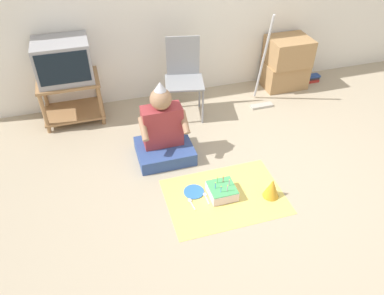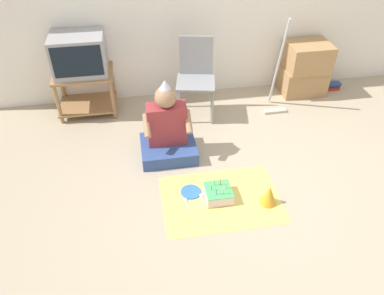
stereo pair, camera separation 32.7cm
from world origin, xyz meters
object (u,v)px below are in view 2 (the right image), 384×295
object	(u,v)px
book_pile	(332,86)
party_hat_blue	(269,195)
tv	(79,54)
cardboard_box_stack	(305,68)
folding_chair	(196,72)
dust_mop	(277,86)
birthday_cake	(218,193)
paper_plate	(191,192)
person_seated	(167,132)

from	to	relation	value
book_pile	party_hat_blue	size ratio (longest dim) A/B	0.98
tv	cardboard_box_stack	xyz separation A→B (m)	(2.72, -0.01, -0.39)
folding_chair	dust_mop	bearing A→B (deg)	-7.01
book_pile	birthday_cake	size ratio (longest dim) A/B	0.78
tv	folding_chair	distance (m)	1.31
dust_mop	party_hat_blue	world-z (taller)	dust_mop
tv	paper_plate	size ratio (longest dim) A/B	3.09
folding_chair	person_seated	size ratio (longest dim) A/B	1.08
cardboard_box_stack	person_seated	size ratio (longest dim) A/B	0.79
tv	person_seated	distance (m)	1.38
party_hat_blue	folding_chair	bearing A→B (deg)	103.27
paper_plate	birthday_cake	bearing A→B (deg)	-23.97
paper_plate	party_hat_blue	bearing A→B (deg)	-20.07
book_pile	party_hat_blue	bearing A→B (deg)	-129.42
party_hat_blue	paper_plate	bearing A→B (deg)	159.93
cardboard_box_stack	tv	bearing A→B (deg)	179.83
tv	folding_chair	world-z (taller)	tv
dust_mop	party_hat_blue	bearing A→B (deg)	-111.03
folding_chair	person_seated	distance (m)	0.89
cardboard_box_stack	person_seated	bearing A→B (deg)	-152.60
party_hat_blue	person_seated	bearing A→B (deg)	132.96
person_seated	folding_chair	bearing A→B (deg)	60.39
person_seated	birthday_cake	size ratio (longest dim) A/B	3.48
dust_mop	paper_plate	world-z (taller)	dust_mop
dust_mop	tv	bearing A→B (deg)	171.07
birthday_cake	book_pile	bearing A→B (deg)	41.28
book_pile	paper_plate	bearing A→B (deg)	-143.71
tv	paper_plate	distance (m)	2.01
tv	party_hat_blue	distance (m)	2.55
cardboard_box_stack	dust_mop	size ratio (longest dim) A/B	0.58
paper_plate	book_pile	bearing A→B (deg)	36.29
tv	birthday_cake	world-z (taller)	tv
tv	book_pile	size ratio (longest dim) A/B	3.06
book_pile	person_seated	xyz separation A→B (m)	(-2.32, -0.99, 0.23)
person_seated	birthday_cake	distance (m)	0.84
person_seated	cardboard_box_stack	bearing A→B (deg)	27.40
book_pile	person_seated	bearing A→B (deg)	-156.95
folding_chair	dust_mop	size ratio (longest dim) A/B	0.79
dust_mop	book_pile	size ratio (longest dim) A/B	6.06
cardboard_box_stack	dust_mop	world-z (taller)	dust_mop
birthday_cake	folding_chair	bearing A→B (deg)	88.03
folding_chair	book_pile	world-z (taller)	folding_chair
birthday_cake	paper_plate	size ratio (longest dim) A/B	1.30
book_pile	party_hat_blue	xyz separation A→B (m)	(-1.52, -1.85, 0.06)
dust_mop	person_seated	bearing A→B (deg)	-155.46
person_seated	party_hat_blue	xyz separation A→B (m)	(0.80, -0.86, -0.17)
person_seated	party_hat_blue	distance (m)	1.19
tv	person_seated	world-z (taller)	tv
dust_mop	paper_plate	xyz separation A→B (m)	(-1.24, -1.25, -0.31)
book_pile	paper_plate	world-z (taller)	book_pile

